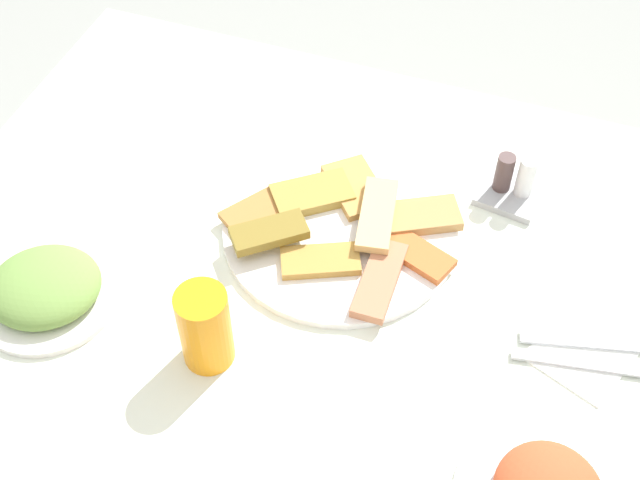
{
  "coord_description": "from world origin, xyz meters",
  "views": [
    {
      "loc": [
        -0.27,
        0.7,
        1.69
      ],
      "look_at": [
        -0.01,
        -0.03,
        0.77
      ],
      "focal_mm": 48.69,
      "sensor_mm": 36.0,
      "label": 1
    }
  ],
  "objects_px": {
    "soda_can": "(205,328)",
    "salad_plate_rice": "(45,288)",
    "spoon": "(580,363)",
    "dining_table": "(307,301)",
    "condiment_caddy": "(513,184)",
    "pide_platter": "(343,228)",
    "fork": "(584,341)",
    "paper_napkin": "(581,354)"
  },
  "relations": [
    {
      "from": "paper_napkin",
      "to": "fork",
      "type": "relative_size",
      "value": 0.67
    },
    {
      "from": "salad_plate_rice",
      "to": "condiment_caddy",
      "type": "relative_size",
      "value": 1.98
    },
    {
      "from": "soda_can",
      "to": "condiment_caddy",
      "type": "relative_size",
      "value": 1.2
    },
    {
      "from": "paper_napkin",
      "to": "spoon",
      "type": "relative_size",
      "value": 0.65
    },
    {
      "from": "pide_platter",
      "to": "spoon",
      "type": "distance_m",
      "value": 0.37
    },
    {
      "from": "salad_plate_rice",
      "to": "soda_can",
      "type": "bearing_deg",
      "value": 177.82
    },
    {
      "from": "paper_napkin",
      "to": "condiment_caddy",
      "type": "bearing_deg",
      "value": -59.62
    },
    {
      "from": "paper_napkin",
      "to": "fork",
      "type": "height_order",
      "value": "fork"
    },
    {
      "from": "spoon",
      "to": "condiment_caddy",
      "type": "xyz_separation_m",
      "value": [
        0.14,
        -0.26,
        0.02
      ]
    },
    {
      "from": "soda_can",
      "to": "condiment_caddy",
      "type": "xyz_separation_m",
      "value": [
        -0.31,
        -0.41,
        -0.04
      ]
    },
    {
      "from": "pide_platter",
      "to": "fork",
      "type": "relative_size",
      "value": 2.1
    },
    {
      "from": "salad_plate_rice",
      "to": "paper_napkin",
      "type": "distance_m",
      "value": 0.71
    },
    {
      "from": "pide_platter",
      "to": "soda_can",
      "type": "distance_m",
      "value": 0.27
    },
    {
      "from": "fork",
      "to": "spoon",
      "type": "xyz_separation_m",
      "value": [
        0.0,
        0.04,
        0.0
      ]
    },
    {
      "from": "condiment_caddy",
      "to": "spoon",
      "type": "bearing_deg",
      "value": 118.65
    },
    {
      "from": "spoon",
      "to": "dining_table",
      "type": "bearing_deg",
      "value": -14.62
    },
    {
      "from": "dining_table",
      "to": "soda_can",
      "type": "height_order",
      "value": "soda_can"
    },
    {
      "from": "dining_table",
      "to": "spoon",
      "type": "xyz_separation_m",
      "value": [
        -0.38,
        0.03,
        0.08
      ]
    },
    {
      "from": "soda_can",
      "to": "pide_platter",
      "type": "bearing_deg",
      "value": -110.49
    },
    {
      "from": "soda_can",
      "to": "salad_plate_rice",
      "type": "bearing_deg",
      "value": -2.18
    },
    {
      "from": "paper_napkin",
      "to": "soda_can",
      "type": "bearing_deg",
      "value": 19.88
    },
    {
      "from": "soda_can",
      "to": "spoon",
      "type": "bearing_deg",
      "value": -162.17
    },
    {
      "from": "salad_plate_rice",
      "to": "condiment_caddy",
      "type": "bearing_deg",
      "value": -143.97
    },
    {
      "from": "fork",
      "to": "salad_plate_rice",
      "type": "bearing_deg",
      "value": -0.15
    },
    {
      "from": "spoon",
      "to": "pide_platter",
      "type": "bearing_deg",
      "value": -26.86
    },
    {
      "from": "pide_platter",
      "to": "soda_can",
      "type": "bearing_deg",
      "value": 69.51
    },
    {
      "from": "pide_platter",
      "to": "paper_napkin",
      "type": "bearing_deg",
      "value": 165.87
    },
    {
      "from": "dining_table",
      "to": "salad_plate_rice",
      "type": "bearing_deg",
      "value": 28.18
    },
    {
      "from": "pide_platter",
      "to": "salad_plate_rice",
      "type": "distance_m",
      "value": 0.42
    },
    {
      "from": "soda_can",
      "to": "paper_napkin",
      "type": "relative_size",
      "value": 1.09
    },
    {
      "from": "salad_plate_rice",
      "to": "fork",
      "type": "distance_m",
      "value": 0.72
    },
    {
      "from": "pide_platter",
      "to": "paper_napkin",
      "type": "xyz_separation_m",
      "value": [
        -0.36,
        0.09,
        -0.01
      ]
    },
    {
      "from": "dining_table",
      "to": "soda_can",
      "type": "distance_m",
      "value": 0.23
    },
    {
      "from": "condiment_caddy",
      "to": "pide_platter",
      "type": "bearing_deg",
      "value": 36.47
    },
    {
      "from": "fork",
      "to": "soda_can",
      "type": "bearing_deg",
      "value": 7.83
    },
    {
      "from": "fork",
      "to": "spoon",
      "type": "distance_m",
      "value": 0.04
    },
    {
      "from": "dining_table",
      "to": "paper_napkin",
      "type": "xyz_separation_m",
      "value": [
        -0.38,
        0.01,
        0.08
      ]
    },
    {
      "from": "fork",
      "to": "dining_table",
      "type": "bearing_deg",
      "value": -13.26
    },
    {
      "from": "dining_table",
      "to": "fork",
      "type": "xyz_separation_m",
      "value": [
        -0.38,
        -0.01,
        0.08
      ]
    },
    {
      "from": "salad_plate_rice",
      "to": "soda_can",
      "type": "xyz_separation_m",
      "value": [
        -0.24,
        0.01,
        0.04
      ]
    },
    {
      "from": "paper_napkin",
      "to": "condiment_caddy",
      "type": "relative_size",
      "value": 1.1
    },
    {
      "from": "spoon",
      "to": "soda_can",
      "type": "bearing_deg",
      "value": 7.79
    }
  ]
}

